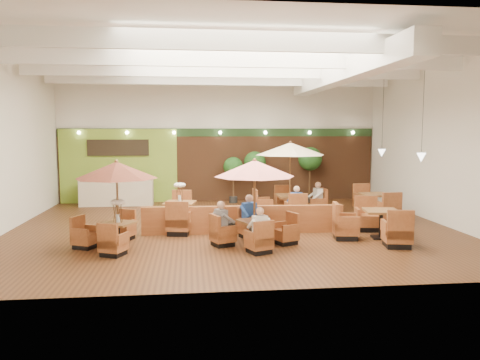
{
  "coord_description": "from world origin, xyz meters",
  "views": [
    {
      "loc": [
        -1.38,
        -14.8,
        3.12
      ],
      "look_at": [
        0.3,
        0.5,
        1.5
      ],
      "focal_mm": 35.0,
      "sensor_mm": 36.0,
      "label": 1
    }
  ],
  "objects": [
    {
      "name": "topiary_1",
      "position": [
        1.48,
        5.3,
        1.67
      ],
      "size": [
        0.96,
        0.96,
        2.24
      ],
      "color": "black",
      "rests_on": "ground"
    },
    {
      "name": "topiary_2",
      "position": [
        3.93,
        5.3,
        1.8
      ],
      "size": [
        1.04,
        1.04,
        2.41
      ],
      "color": "black",
      "rests_on": "ground"
    },
    {
      "name": "table_2",
      "position": [
        2.28,
        1.86,
        1.87
      ],
      "size": [
        2.69,
        2.69,
        2.75
      ],
      "rotation": [
        0.0,
        0.0,
        0.02
      ],
      "color": "brown",
      "rests_on": "ground"
    },
    {
      "name": "booth_divider",
      "position": [
        0.26,
        -0.85,
        0.43
      ],
      "size": [
        6.15,
        0.38,
        0.85
      ],
      "primitive_type": "cube",
      "rotation": [
        0.0,
        0.0,
        -0.03
      ],
      "color": "brown",
      "rests_on": "ground"
    },
    {
      "name": "diner_3",
      "position": [
        2.28,
        0.85,
        0.75
      ],
      "size": [
        0.41,
        0.35,
        0.78
      ],
      "rotation": [
        0.0,
        0.0,
        0.16
      ],
      "color": "#2955B3",
      "rests_on": "ground"
    },
    {
      "name": "table_4",
      "position": [
        3.86,
        -1.93,
        0.4
      ],
      "size": [
        2.01,
        2.92,
        1.06
      ],
      "rotation": [
        0.0,
        0.0,
        -0.17
      ],
      "color": "brown",
      "rests_on": "ground"
    },
    {
      "name": "diner_1",
      "position": [
        0.39,
        -1.45,
        0.76
      ],
      "size": [
        0.45,
        0.43,
        0.81
      ],
      "rotation": [
        0.0,
        0.0,
        3.6
      ],
      "color": "#2955B3",
      "rests_on": "ground"
    },
    {
      "name": "diner_0",
      "position": [
        0.39,
        -3.19,
        0.74
      ],
      "size": [
        0.4,
        0.36,
        0.74
      ],
      "rotation": [
        0.0,
        0.0,
        0.28
      ],
      "color": "white",
      "rests_on": "ground"
    },
    {
      "name": "room",
      "position": [
        0.25,
        1.22,
        3.63
      ],
      "size": [
        14.04,
        14.0,
        5.52
      ],
      "color": "#381E0F",
      "rests_on": "ground"
    },
    {
      "name": "topiary_0",
      "position": [
        0.53,
        5.3,
        1.49
      ],
      "size": [
        0.86,
        0.86,
        2.0
      ],
      "color": "black",
      "rests_on": "ground"
    },
    {
      "name": "table_0",
      "position": [
        -3.34,
        -2.18,
        1.7
      ],
      "size": [
        2.32,
        2.47,
        2.37
      ],
      "rotation": [
        0.0,
        0.0,
        -0.42
      ],
      "color": "brown",
      "rests_on": "ground"
    },
    {
      "name": "service_counter",
      "position": [
        -4.4,
        5.1,
        0.58
      ],
      "size": [
        3.0,
        0.75,
        1.18
      ],
      "color": "beige",
      "rests_on": "ground"
    },
    {
      "name": "diner_4",
      "position": [
        3.29,
        1.86,
        0.76
      ],
      "size": [
        0.36,
        0.42,
        0.79
      ],
      "rotation": [
        0.0,
        0.0,
        1.73
      ],
      "color": "white",
      "rests_on": "ground"
    },
    {
      "name": "table_5",
      "position": [
        5.4,
        1.49,
        0.4
      ],
      "size": [
        1.03,
        2.87,
        1.06
      ],
      "rotation": [
        0.0,
        0.0,
        0.09
      ],
      "color": "brown",
      "rests_on": "ground"
    },
    {
      "name": "table_3",
      "position": [
        -1.69,
        0.24,
        0.51
      ],
      "size": [
        1.11,
        2.93,
        1.62
      ],
      "rotation": [
        0.0,
        0.0,
        -0.2
      ],
      "color": "brown",
      "rests_on": "ground"
    },
    {
      "name": "diner_2",
      "position": [
        -0.48,
        -2.32,
        0.75
      ],
      "size": [
        0.42,
        0.44,
        0.78
      ],
      "rotation": [
        0.0,
        0.0,
        5.2
      ],
      "color": "slate",
      "rests_on": "ground"
    },
    {
      "name": "table_1",
      "position": [
        0.39,
        -2.32,
        1.64
      ],
      "size": [
        2.48,
        2.48,
        2.39
      ],
      "rotation": [
        0.0,
        0.0,
        0.39
      ],
      "color": "brown",
      "rests_on": "ground"
    }
  ]
}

